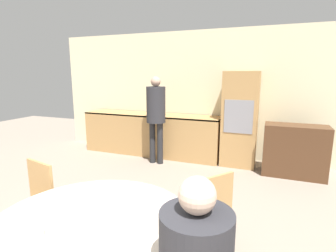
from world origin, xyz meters
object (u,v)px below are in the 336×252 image
at_px(oven_unit, 240,119).
at_px(cup, 91,215).
at_px(dining_table, 93,244).
at_px(chair_far_right, 207,217).
at_px(chair_far_left, 33,206).
at_px(sideboard, 295,151).
at_px(person_standing, 156,111).
at_px(bowl_near, 139,214).

bearing_deg(oven_unit, cup, -99.02).
distance_m(dining_table, chair_far_right, 0.97).
bearing_deg(chair_far_right, chair_far_left, -38.71).
relative_size(oven_unit, chair_far_right, 1.94).
height_order(chair_far_right, cup, chair_far_right).
distance_m(sideboard, person_standing, 2.55).
distance_m(chair_far_left, bowl_near, 1.23).
bearing_deg(bowl_near, cup, -149.84).
bearing_deg(person_standing, cup, -73.88).
height_order(chair_far_right, person_standing, person_standing).
bearing_deg(oven_unit, person_standing, -160.66).
bearing_deg(bowl_near, dining_table, -149.03).
bearing_deg(cup, chair_far_left, 161.33).
relative_size(sideboard, bowl_near, 5.56).
relative_size(oven_unit, chair_far_left, 1.94).
bearing_deg(sideboard, chair_far_left, -128.16).
xyz_separation_m(chair_far_left, bowl_near, (1.20, -0.14, 0.24)).
xyz_separation_m(chair_far_right, bowl_near, (-0.37, -0.55, 0.24)).
bearing_deg(chair_far_left, cup, -5.61).
distance_m(dining_table, chair_far_left, 0.97).
xyz_separation_m(sideboard, cup, (-1.54, -3.43, 0.33)).
distance_m(oven_unit, cup, 3.75).
height_order(dining_table, person_standing, person_standing).
relative_size(person_standing, cup, 19.75).
bearing_deg(bowl_near, chair_far_right, 56.00).
bearing_deg(sideboard, chair_far_right, -108.05).
bearing_deg(chair_far_right, dining_table, -5.53).
relative_size(chair_far_right, person_standing, 0.54).
bearing_deg(chair_far_right, oven_unit, -141.94).
bearing_deg(dining_table, cup, 171.66).
height_order(sideboard, bowl_near, sideboard).
relative_size(sideboard, chair_far_left, 1.10).
relative_size(oven_unit, person_standing, 1.06).
height_order(sideboard, chair_far_right, chair_far_right).
distance_m(sideboard, chair_far_left, 3.97).
relative_size(person_standing, bowl_near, 9.33).
bearing_deg(oven_unit, bowl_near, -94.84).
xyz_separation_m(dining_table, chair_far_left, (-0.92, 0.31, -0.04)).
bearing_deg(chair_far_left, chair_far_right, 27.64).
relative_size(dining_table, chair_far_right, 1.54).
bearing_deg(cup, sideboard, 65.78).
distance_m(oven_unit, sideboard, 1.09).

